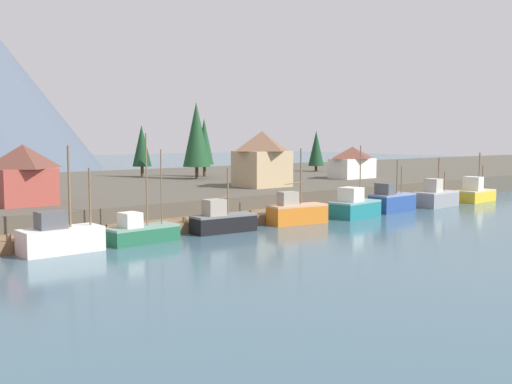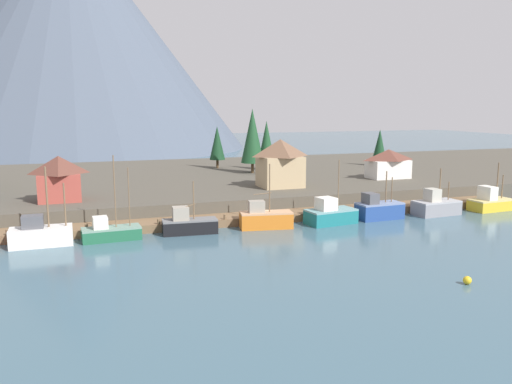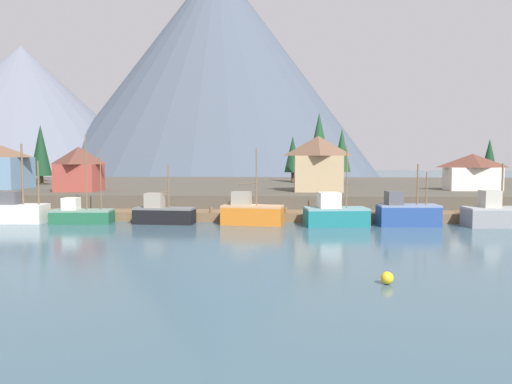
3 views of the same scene
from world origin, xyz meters
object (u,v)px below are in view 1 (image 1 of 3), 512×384
conifer_mid_left (142,146)px  conifer_back_right (196,134)px  fishing_boat_green (141,232)px  fishing_boat_blue (391,201)px  house_red (24,174)px  house_white (352,162)px  fishing_boat_white (60,237)px  fishing_boat_yellow (475,193)px  conifer_back_left (204,142)px  fishing_boat_teal (354,206)px  conifer_mid_right (316,148)px  fishing_boat_orange (296,212)px  fishing_boat_black (222,221)px  house_tan (262,158)px  fishing_boat_grey (436,197)px

conifer_mid_left → conifer_back_right: conifer_back_right is taller
fishing_boat_green → fishing_boat_blue: fishing_boat_green is taller
fishing_boat_blue → house_red: (-39.18, 13.02, 4.20)m
house_white → house_red: bearing=-174.8°
conifer_mid_left → house_red: bearing=-135.1°
fishing_boat_white → conifer_mid_left: bearing=53.1°
fishing_boat_yellow → conifer_back_right: (-24.79, 32.02, 8.15)m
fishing_boat_white → house_red: (1.73, 12.92, 4.25)m
conifer_mid_left → conifer_back_left: (8.29, -5.57, 0.66)m
house_white → fishing_boat_teal: bearing=-137.9°
conifer_mid_right → fishing_boat_orange: bearing=-137.3°
fishing_boat_black → conifer_back_left: 42.71m
conifer_back_right → conifer_mid_right: bearing=5.4°
house_tan → conifer_mid_left: (-2.79, 26.62, 1.28)m
fishing_boat_green → house_tan: (25.83, 14.61, 5.26)m
fishing_boat_black → fishing_boat_grey: size_ratio=0.99×
fishing_boat_green → fishing_boat_blue: size_ratio=1.50×
fishing_boat_orange → fishing_boat_white: bearing=-171.5°
fishing_boat_green → fishing_boat_grey: fishing_boat_green is taller
fishing_boat_black → house_white: size_ratio=0.91×
fishing_boat_black → conifer_back_left: (22.61, 35.56, 7.01)m
fishing_boat_grey → fishing_boat_yellow: size_ratio=0.95×
fishing_boat_blue → conifer_back_left: (-2.50, 35.76, 6.86)m
house_red → fishing_boat_teal: bearing=-23.0°
fishing_boat_black → fishing_boat_green: bearing=-174.9°
house_white → conifer_back_left: conifer_back_left is taller
fishing_boat_blue → fishing_boat_yellow: 18.11m
conifer_mid_left → conifer_mid_right: bearing=-11.9°
fishing_boat_orange → fishing_boat_teal: 8.53m
conifer_mid_left → fishing_boat_yellow: bearing=-55.2°
fishing_boat_white → fishing_boat_black: 15.80m
fishing_boat_green → fishing_boat_orange: size_ratio=1.20×
fishing_boat_green → fishing_boat_white: bearing=176.7°
fishing_boat_blue → conifer_back_right: conifer_back_right is taller
fishing_boat_black → fishing_boat_yellow: 43.22m
fishing_boat_blue → house_white: house_white is taller
fishing_boat_orange → house_tan: 17.49m
fishing_boat_teal → house_white: (20.23, 18.30, 3.80)m
fishing_boat_white → house_white: bearing=17.4°
conifer_mid_left → conifer_mid_right: conifer_mid_left is taller
fishing_boat_teal → conifer_mid_left: (-3.50, 41.83, 6.26)m
fishing_boat_blue → conifer_back_right: (-6.69, 31.79, 8.03)m
fishing_boat_orange → conifer_back_right: conifer_back_right is taller
conifer_mid_left → fishing_boat_grey: bearing=-64.8°
fishing_boat_orange → fishing_boat_teal: size_ratio=0.97×
conifer_back_left → conifer_mid_left: bearing=146.1°
fishing_boat_white → fishing_boat_orange: (25.10, -0.23, -0.02)m
fishing_boat_orange → house_red: house_red is taller
fishing_boat_teal → house_red: bearing=149.3°
house_white → conifer_mid_left: 33.50m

